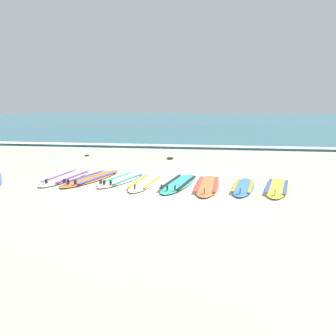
{
  "coord_description": "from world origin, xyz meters",
  "views": [
    {
      "loc": [
        1.45,
        -7.91,
        1.95
      ],
      "look_at": [
        0.06,
        1.2,
        0.25
      ],
      "focal_mm": 36.64,
      "sensor_mm": 36.0,
      "label": 1
    }
  ],
  "objects": [
    {
      "name": "surfboard_7",
      "position": [
        2.81,
        0.23,
        0.04
      ],
      "size": [
        0.96,
        2.21,
        0.18
      ],
      "color": "yellow",
      "rests_on": "ground"
    },
    {
      "name": "wave_foam_strip",
      "position": [
        0.0,
        7.65,
        0.06
      ],
      "size": [
        80.0,
        0.73,
        0.11
      ],
      "primitive_type": "cube",
      "color": "white",
      "rests_on": "ground"
    },
    {
      "name": "ground_plane",
      "position": [
        0.0,
        0.0,
        0.0
      ],
      "size": [
        80.0,
        80.0,
        0.0
      ],
      "primitive_type": "plane",
      "color": "#B7AD93"
    },
    {
      "name": "surfboard_5",
      "position": [
        1.17,
        0.21,
        0.04
      ],
      "size": [
        0.64,
        2.33,
        0.18
      ],
      "color": "orange",
      "rests_on": "ground"
    },
    {
      "name": "surfboard_6",
      "position": [
        2.02,
        0.19,
        0.04
      ],
      "size": [
        0.78,
        2.04,
        0.18
      ],
      "color": "#3875CC",
      "rests_on": "ground"
    },
    {
      "name": "seaweed_clump_mid_sand",
      "position": [
        -3.63,
        4.56,
        0.03
      ],
      "size": [
        0.19,
        0.15,
        0.07
      ],
      "primitive_type": "ellipsoid",
      "color": "#384723",
      "rests_on": "ground"
    },
    {
      "name": "surfboard_2",
      "position": [
        -1.05,
        0.53,
        0.04
      ],
      "size": [
        1.07,
        2.15,
        0.18
      ],
      "color": "white",
      "rests_on": "ground"
    },
    {
      "name": "surfboard_3",
      "position": [
        -0.37,
        0.28,
        0.04
      ],
      "size": [
        0.71,
        2.14,
        0.18
      ],
      "color": "white",
      "rests_on": "ground"
    },
    {
      "name": "surfboard_4",
      "position": [
        0.47,
        0.33,
        0.04
      ],
      "size": [
        0.96,
        2.39,
        0.18
      ],
      "color": "#2DB793",
      "rests_on": "ground"
    },
    {
      "name": "sea",
      "position": [
        0.0,
        37.28,
        0.05
      ],
      "size": [
        80.0,
        60.0,
        0.1
      ],
      "primitive_type": "cube",
      "color": "#23667A",
      "rests_on": "ground"
    },
    {
      "name": "surfboard_0",
      "position": [
        -2.61,
        0.58,
        0.04
      ],
      "size": [
        0.83,
        2.4,
        0.18
      ],
      "color": "white",
      "rests_on": "ground"
    },
    {
      "name": "seaweed_clump_near_shoreline",
      "position": [
        -0.33,
        4.27,
        0.05
      ],
      "size": [
        0.26,
        0.21,
        0.09
      ],
      "primitive_type": "ellipsoid",
      "color": "#2D381E",
      "rests_on": "ground"
    },
    {
      "name": "surfboard_1",
      "position": [
        -1.89,
        0.57,
        0.04
      ],
      "size": [
        1.22,
        2.5,
        0.18
      ],
      "color": "orange",
      "rests_on": "ground"
    }
  ]
}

